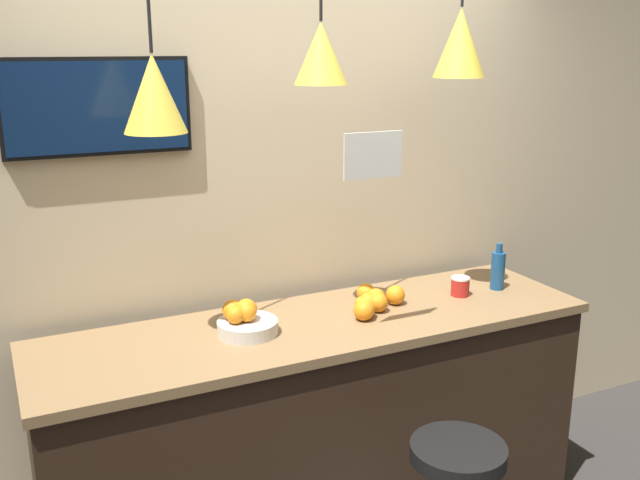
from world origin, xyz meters
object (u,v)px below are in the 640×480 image
object	(u,v)px
fruit_bowl	(245,321)
spread_jar	(460,286)
juice_bottle	(498,270)
mounted_tv	(98,107)

from	to	relation	value
fruit_bowl	spread_jar	size ratio (longest dim) A/B	2.76
fruit_bowl	juice_bottle	world-z (taller)	juice_bottle
fruit_bowl	mounted_tv	size ratio (longest dim) A/B	0.34
juice_bottle	mounted_tv	xyz separation A→B (m)	(-1.69, 0.37, 0.78)
juice_bottle	spread_jar	world-z (taller)	juice_bottle
juice_bottle	spread_jar	size ratio (longest dim) A/B	2.53
fruit_bowl	mounted_tv	distance (m)	1.00
spread_jar	mounted_tv	xyz separation A→B (m)	(-1.48, 0.37, 0.83)
spread_jar	mounted_tv	distance (m)	1.74
fruit_bowl	juice_bottle	distance (m)	1.25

